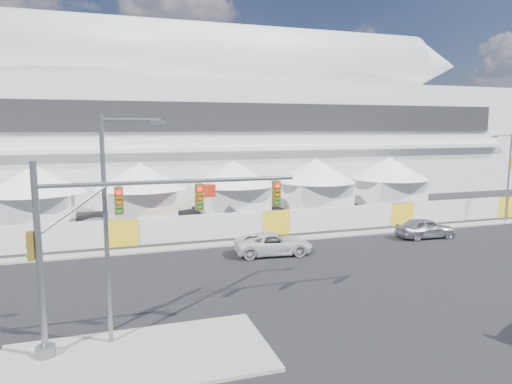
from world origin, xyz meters
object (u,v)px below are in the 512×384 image
object	(u,v)px
lot_car_c	(105,228)
streetlight_median	(112,215)
sedan_silver	(425,228)
streetlight_curb	(507,171)
boom_lift	(165,224)
pickup_curb	(273,244)
traffic_mast	(102,245)

from	to	relation	value
lot_car_c	streetlight_median	world-z (taller)	streetlight_median
sedan_silver	streetlight_curb	bearing A→B (deg)	-72.58
streetlight_median	streetlight_curb	size ratio (longest dim) A/B	1.11
streetlight_curb	boom_lift	distance (m)	30.80
pickup_curb	lot_car_c	bearing A→B (deg)	58.20
streetlight_median	pickup_curb	bearing A→B (deg)	44.96
traffic_mast	streetlight_median	size ratio (longest dim) A/B	1.14
sedan_silver	traffic_mast	xyz separation A→B (m)	(-23.97, -11.75, 3.47)
streetlight_curb	boom_lift	size ratio (longest dim) A/B	1.04
streetlight_median	streetlight_curb	world-z (taller)	streetlight_median
sedan_silver	streetlight_median	size ratio (longest dim) A/B	0.52
pickup_curb	lot_car_c	xyz separation A→B (m)	(-11.10, 8.60, 0.03)
sedan_silver	boom_lift	size ratio (longest dim) A/B	0.60
sedan_silver	pickup_curb	xyz separation A→B (m)	(-13.06, -0.77, -0.05)
pickup_curb	streetlight_median	xyz separation A→B (m)	(-10.50, -10.49, 4.58)
traffic_mast	sedan_silver	bearing A→B (deg)	26.12
sedan_silver	traffic_mast	distance (m)	26.92
lot_car_c	boom_lift	distance (m)	4.74
streetlight_curb	lot_car_c	bearing A→B (deg)	171.69
sedan_silver	streetlight_curb	xyz separation A→B (m)	(10.75, 2.73, 3.93)
lot_car_c	boom_lift	size ratio (longest dim) A/B	0.68
traffic_mast	streetlight_median	world-z (taller)	streetlight_median
pickup_curb	streetlight_curb	xyz separation A→B (m)	(23.81, 3.50, 3.97)
traffic_mast	pickup_curb	bearing A→B (deg)	45.18
sedan_silver	lot_car_c	bearing A→B (deg)	75.24
sedan_silver	streetlight_median	distance (m)	26.50
boom_lift	streetlight_curb	bearing A→B (deg)	-30.99
streetlight_curb	boom_lift	world-z (taller)	streetlight_curb
streetlight_curb	boom_lift	bearing A→B (deg)	172.56
lot_car_c	boom_lift	xyz separation A→B (m)	(4.59, -1.14, 0.25)
traffic_mast	boom_lift	world-z (taller)	traffic_mast
sedan_silver	boom_lift	distance (m)	20.68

